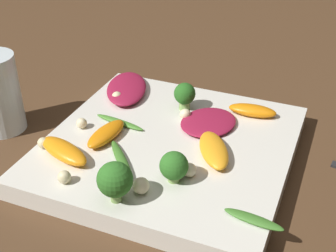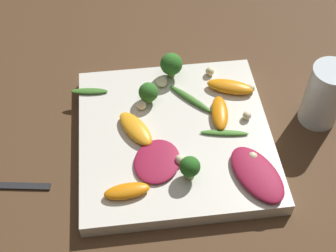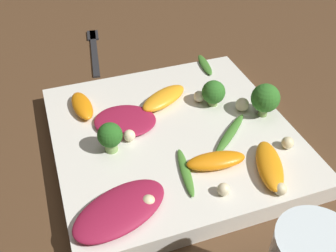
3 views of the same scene
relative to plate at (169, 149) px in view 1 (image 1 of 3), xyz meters
The scene contains 21 objects.
ground_plane 0.01m from the plate, ahead, with size 2.40×2.40×0.00m, color #4C331E.
plate is the anchor object (origin of this frame).
radicchio_leaf_0 0.07m from the plate, 147.98° to the left, with size 0.10×0.09×0.01m.
radicchio_leaf_1 0.15m from the plate, 131.69° to the right, with size 0.12×0.09×0.01m.
orange_segment_0 0.13m from the plate, 52.63° to the right, with size 0.05×0.08×0.02m.
orange_segment_1 0.13m from the plate, 141.33° to the left, with size 0.03×0.07×0.01m.
orange_segment_2 0.08m from the plate, 71.36° to the right, with size 0.07×0.03×0.01m.
orange_segment_3 0.06m from the plate, 82.05° to the left, with size 0.08×0.07×0.02m.
broccoli_floret_0 0.13m from the plate, ahead, with size 0.04×0.04×0.05m.
broccoli_floret_1 0.09m from the plate, behind, with size 0.03×0.03×0.04m.
broccoli_floret_2 0.09m from the plate, 25.85° to the left, with size 0.03×0.03×0.04m.
arugula_sprig_0 0.17m from the plate, 52.36° to the left, with size 0.02×0.06×0.01m.
arugula_sprig_1 0.08m from the plate, 99.14° to the right, with size 0.02×0.08×0.01m.
arugula_sprig_2 0.07m from the plate, 27.76° to the right, with size 0.07×0.07×0.01m.
macadamia_nut_0 0.12m from the plate, 82.70° to the right, with size 0.01×0.01×0.01m.
macadamia_nut_1 0.08m from the plate, 40.15° to the left, with size 0.02×0.02×0.02m.
macadamia_nut_2 0.16m from the plate, 62.17° to the right, with size 0.01×0.01×0.01m.
macadamia_nut_3 0.13m from the plate, 121.41° to the right, with size 0.02×0.02×0.02m.
macadamia_nut_4 0.06m from the plate, behind, with size 0.02×0.02×0.02m.
macadamia_nut_5 0.11m from the plate, ahead, with size 0.02×0.02×0.02m.
macadamia_nut_6 0.14m from the plate, 32.37° to the right, with size 0.02×0.02×0.02m.
Camera 1 is at (0.45, 0.18, 0.36)m, focal length 50.00 mm.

